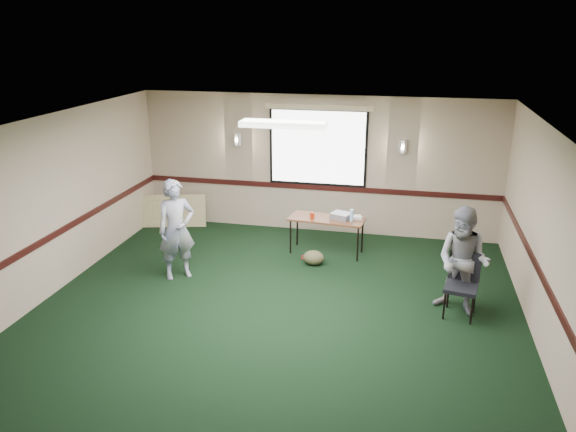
% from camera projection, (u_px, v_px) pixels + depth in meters
% --- Properties ---
extents(ground, '(8.00, 8.00, 0.00)m').
position_uv_depth(ground, '(268.00, 329.00, 7.66)').
color(ground, black).
rests_on(ground, ground).
extents(room_shell, '(8.00, 8.02, 8.00)m').
position_uv_depth(room_shell, '(299.00, 178.00, 9.11)').
color(room_shell, tan).
rests_on(room_shell, ground).
extents(folding_table, '(1.38, 0.65, 0.67)m').
position_uv_depth(folding_table, '(327.00, 221.00, 10.03)').
color(folding_table, '#553018').
rests_on(folding_table, ground).
extents(projector, '(0.40, 0.37, 0.11)m').
position_uv_depth(projector, '(341.00, 216.00, 9.96)').
color(projector, gray).
rests_on(projector, folding_table).
extents(game_console, '(0.25, 0.22, 0.05)m').
position_uv_depth(game_console, '(355.00, 217.00, 9.96)').
color(game_console, silver).
rests_on(game_console, folding_table).
extents(red_cup, '(0.08, 0.08, 0.12)m').
position_uv_depth(red_cup, '(312.00, 216.00, 9.96)').
color(red_cup, '#B5270C').
rests_on(red_cup, folding_table).
extents(water_bottle, '(0.06, 0.06, 0.21)m').
position_uv_depth(water_bottle, '(352.00, 216.00, 9.81)').
color(water_bottle, '#91C5EE').
rests_on(water_bottle, folding_table).
extents(duffel_bag, '(0.42, 0.35, 0.26)m').
position_uv_depth(duffel_bag, '(314.00, 258.00, 9.67)').
color(duffel_bag, '#413925').
rests_on(duffel_bag, ground).
extents(cable_coil, '(0.38, 0.38, 0.02)m').
position_uv_depth(cable_coil, '(310.00, 257.00, 9.99)').
color(cable_coil, red).
rests_on(cable_coil, ground).
extents(folded_table, '(1.30, 0.51, 0.66)m').
position_uv_depth(folded_table, '(174.00, 211.00, 11.47)').
color(folded_table, '#9D8761').
rests_on(folded_table, ground).
extents(conference_chair, '(0.52, 0.53, 0.90)m').
position_uv_depth(conference_chair, '(463.00, 279.00, 7.92)').
color(conference_chair, black).
rests_on(conference_chair, ground).
extents(person_left, '(0.71, 0.68, 1.65)m').
position_uv_depth(person_left, '(176.00, 230.00, 9.00)').
color(person_left, '#414F90').
rests_on(person_left, ground).
extents(person_right, '(0.94, 0.86, 1.57)m').
position_uv_depth(person_right, '(463.00, 261.00, 7.89)').
color(person_right, '#7E90C5').
rests_on(person_right, ground).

